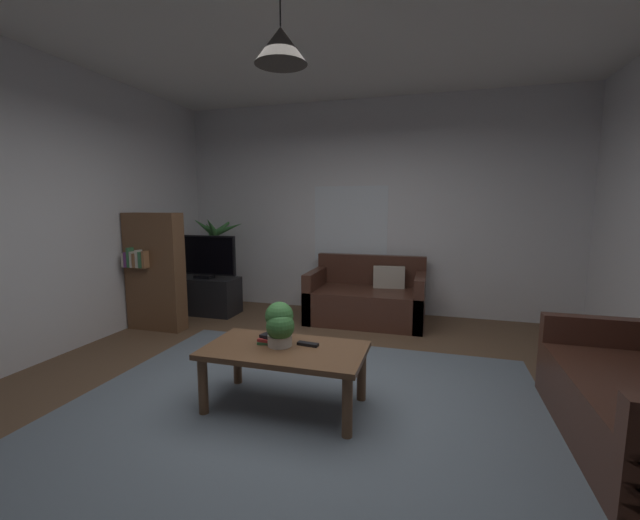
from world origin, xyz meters
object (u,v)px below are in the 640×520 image
book_on_table_1 (268,339)px  bookshelf_corner (154,271)px  remote_on_table_0 (308,344)px  pendant_lamp (281,45)px  couch_under_window (367,300)px  book_on_table_2 (269,336)px  book_on_table_0 (267,342)px  coffee_table (285,357)px  potted_plant_on_table (280,323)px  potted_palm_corner (217,267)px  tv_stand (206,295)px  tv (203,256)px

book_on_table_1 → bookshelf_corner: (-2.02, 1.28, 0.22)m
remote_on_table_0 → pendant_lamp: bearing=126.8°
couch_under_window → book_on_table_1: size_ratio=10.47×
pendant_lamp → book_on_table_1: bearing=162.9°
book_on_table_2 → couch_under_window: bearing=81.0°
book_on_table_0 → couch_under_window: bearing=80.7°
bookshelf_corner → couch_under_window: bearing=23.5°
coffee_table → potted_plant_on_table: bearing=143.2°
remote_on_table_0 → book_on_table_1: bearing=104.5°
potted_plant_on_table → bookshelf_corner: size_ratio=0.23×
coffee_table → book_on_table_1: bearing=162.9°
book_on_table_2 → bookshelf_corner: 2.39m
potted_palm_corner → book_on_table_1: bearing=-52.6°
book_on_table_1 → remote_on_table_0: (0.30, 0.04, -0.02)m
potted_palm_corner → book_on_table_0: bearing=-52.7°
potted_palm_corner → pendant_lamp: (2.08, -2.57, 1.96)m
book_on_table_0 → tv_stand: 2.75m
book_on_table_2 → bookshelf_corner: size_ratio=0.08×
book_on_table_1 → bookshelf_corner: size_ratio=0.10×
potted_palm_corner → remote_on_table_0: bearing=-48.1°
book_on_table_1 → coffee_table: bearing=-17.1°
book_on_table_2 → potted_palm_corner: (-1.93, 2.51, 0.06)m
coffee_table → tv_stand: 2.90m
remote_on_table_0 → potted_plant_on_table: bearing=110.6°
couch_under_window → remote_on_table_0: 2.28m
coffee_table → tv: size_ratio=1.23×
book_on_table_0 → pendant_lamp: size_ratio=0.27×
book_on_table_1 → bookshelf_corner: bearing=147.7°
book_on_table_0 → tv: bearing=131.9°
book_on_table_1 → tv_stand: 2.77m
tv_stand → tv: tv is taller
coffee_table → tv: (-1.99, 2.08, 0.41)m
book_on_table_1 → pendant_lamp: pendant_lamp is taller
remote_on_table_0 → potted_palm_corner: (-2.23, 2.48, 0.10)m
tv → bookshelf_corner: 0.79m
bookshelf_corner → book_on_table_1: bearing=-32.3°
book_on_table_1 → potted_plant_on_table: size_ratio=0.43×
book_on_table_0 → book_on_table_2: size_ratio=1.17×
tv_stand → pendant_lamp: size_ratio=1.84×
coffee_table → couch_under_window: bearing=84.8°
book_on_table_1 → book_on_table_0: bearing=156.5°
couch_under_window → book_on_table_0: couch_under_window is taller
coffee_table → pendant_lamp: (-0.00, 0.00, 2.14)m
coffee_table → bookshelf_corner: bookshelf_corner is taller
couch_under_window → potted_palm_corner: size_ratio=1.08×
book_on_table_2 → book_on_table_0: bearing=-151.3°
potted_plant_on_table → potted_palm_corner: size_ratio=0.24×
tv → remote_on_table_0: bearing=-43.0°
couch_under_window → tv_stand: size_ratio=1.62×
potted_plant_on_table → potted_palm_corner: bearing=128.7°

